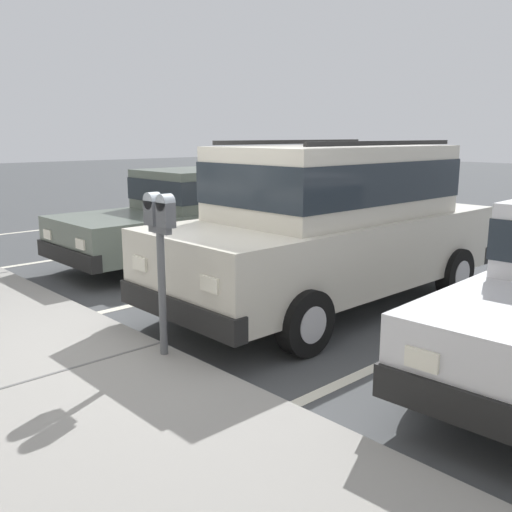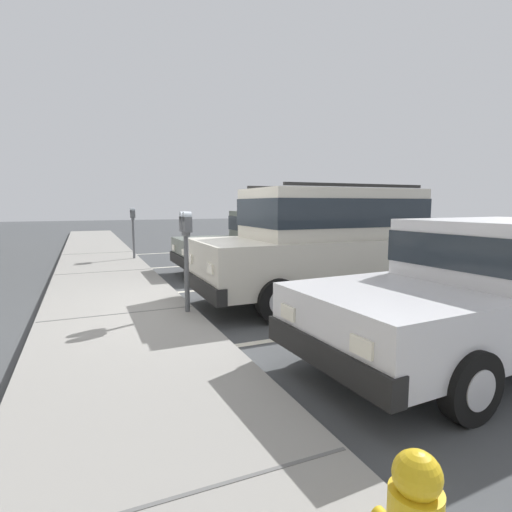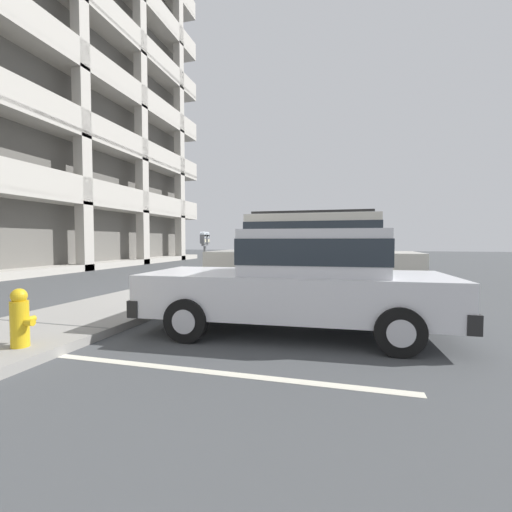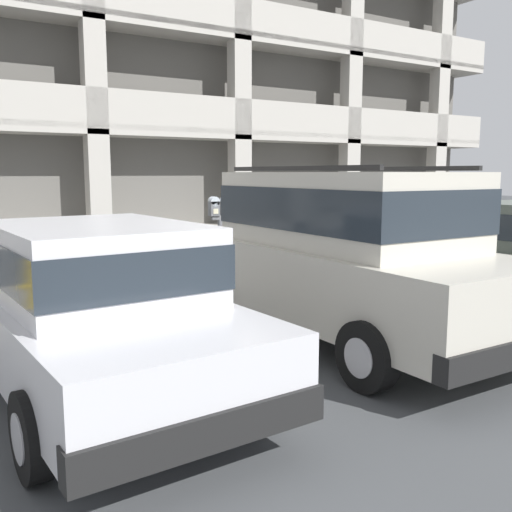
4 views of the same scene
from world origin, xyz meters
TOP-DOWN VIEW (x-y plane):
  - ground_plane at (0.00, 0.00)m, footprint 80.00×80.00m
  - sidewalk at (0.00, 1.30)m, footprint 40.00×2.20m
  - parking_stall_lines at (1.62, -1.40)m, footprint 13.07×4.80m
  - silver_suv at (-0.06, -2.28)m, footprint 2.04×4.79m
  - dark_hatchback at (3.17, -2.61)m, footprint 1.85×4.48m
  - parking_meter_near at (-0.26, 0.35)m, footprint 0.35×0.12m

SIDE VIEW (x-z plane):
  - ground_plane at x=0.00m, z-range -0.10..0.00m
  - parking_stall_lines at x=1.62m, z-range 0.00..0.01m
  - sidewalk at x=0.00m, z-range 0.00..0.12m
  - dark_hatchback at x=3.17m, z-range 0.05..1.59m
  - silver_suv at x=-0.06m, z-range 0.07..2.11m
  - parking_meter_near at x=-0.26m, z-range 0.48..1.97m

